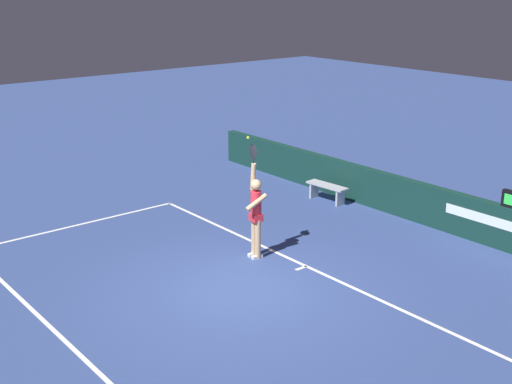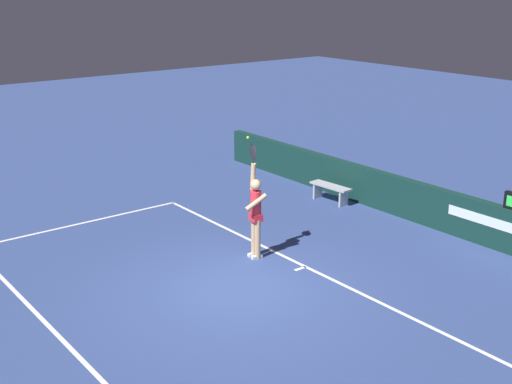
# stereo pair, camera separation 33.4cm
# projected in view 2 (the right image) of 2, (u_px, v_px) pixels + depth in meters

# --- Properties ---
(ground_plane) EXTENTS (60.00, 60.00, 0.00)m
(ground_plane) POSITION_uv_depth(u_px,v_px,m) (238.00, 289.00, 13.15)
(ground_plane) COLOR navy
(court_lines) EXTENTS (10.92, 5.36, 0.00)m
(court_lines) POSITION_uv_depth(u_px,v_px,m) (203.00, 301.00, 12.66)
(court_lines) COLOR white
(court_lines) RESTS_ON ground
(back_wall) EXTENTS (16.03, 0.24, 1.01)m
(back_wall) POSITION_uv_depth(u_px,v_px,m) (431.00, 206.00, 16.42)
(back_wall) COLOR #11332C
(back_wall) RESTS_ON ground
(tennis_player) EXTENTS (0.48, 0.53, 2.55)m
(tennis_player) POSITION_uv_depth(u_px,v_px,m) (256.00, 211.00, 14.37)
(tennis_player) COLOR tan
(tennis_player) RESTS_ON ground
(tennis_ball) EXTENTS (0.07, 0.07, 0.07)m
(tennis_ball) POSITION_uv_depth(u_px,v_px,m) (248.00, 138.00, 13.98)
(tennis_ball) COLOR #CDE730
(courtside_bench_far) EXTENTS (1.27, 0.44, 0.48)m
(courtside_bench_far) POSITION_uv_depth(u_px,v_px,m) (330.00, 190.00, 18.23)
(courtside_bench_far) COLOR #AAADB3
(courtside_bench_far) RESTS_ON ground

